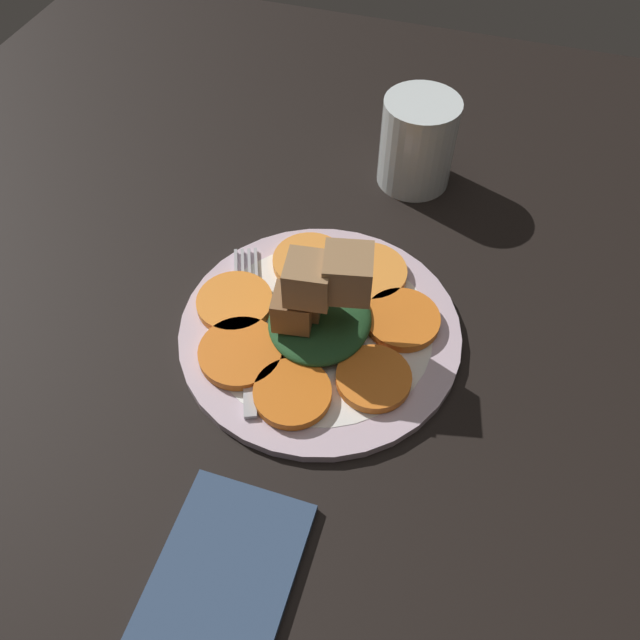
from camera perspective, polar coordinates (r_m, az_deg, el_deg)
table_slab at (r=59.35cm, az=0.00°, el=-1.83°), size 120.00×120.00×2.00cm
plate at (r=58.13cm, az=0.00°, el=-0.95°), size 26.14×26.14×1.05cm
carrot_slice_0 at (r=53.11cm, az=-2.21°, el=-6.79°), size 6.69×6.69×0.91cm
carrot_slice_1 at (r=54.10cm, az=4.92°, el=-5.32°), size 6.56×6.56×0.91cm
carrot_slice_2 at (r=58.10cm, az=7.53°, el=0.05°), size 6.98×6.98×0.91cm
carrot_slice_3 at (r=61.54cm, az=4.48°, el=4.35°), size 7.50×7.50×0.91cm
carrot_slice_4 at (r=62.36cm, az=-0.96°, el=5.38°), size 7.36×7.36×0.91cm
carrot_slice_5 at (r=59.69cm, az=-7.63°, el=1.96°), size 7.20×7.20×0.91cm
carrot_slice_6 at (r=55.84cm, az=-7.29°, el=-2.98°), size 7.48×7.48×0.91cm
center_pile at (r=54.67cm, az=-0.13°, el=1.41°), size 10.41×9.43×10.12cm
fork at (r=58.21cm, az=-6.63°, el=-0.07°), size 18.51×9.11×0.40cm
water_glass at (r=71.74cm, az=8.91°, el=15.74°), size 8.24×8.24×10.06cm
napkin at (r=48.55cm, az=-8.95°, el=-23.72°), size 16.39×9.83×0.80cm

